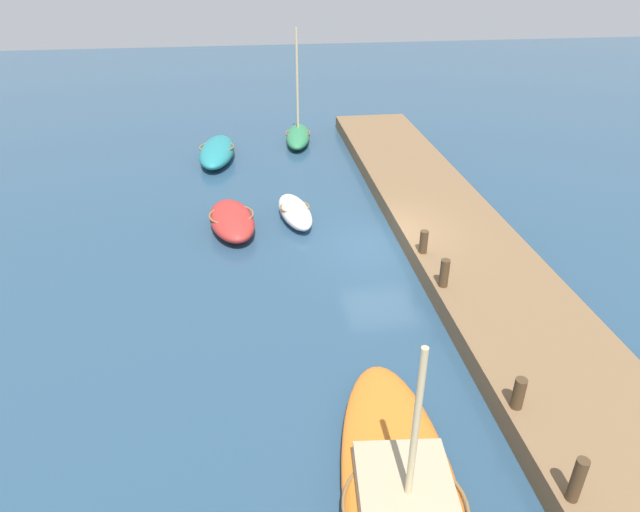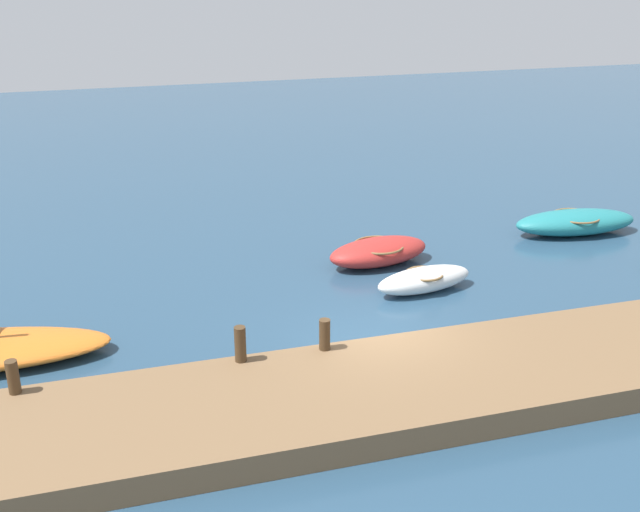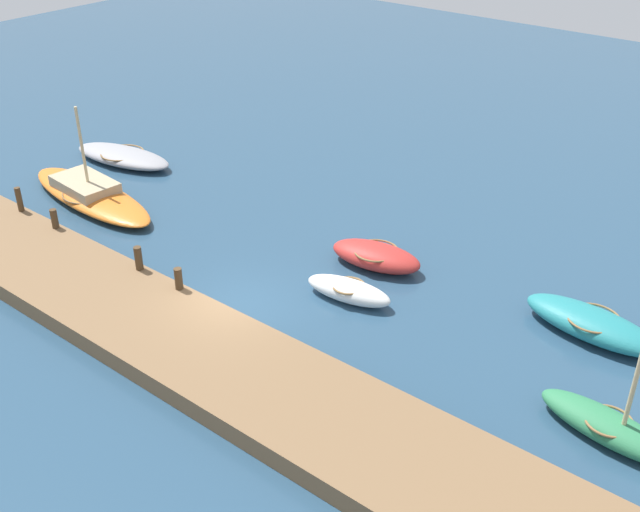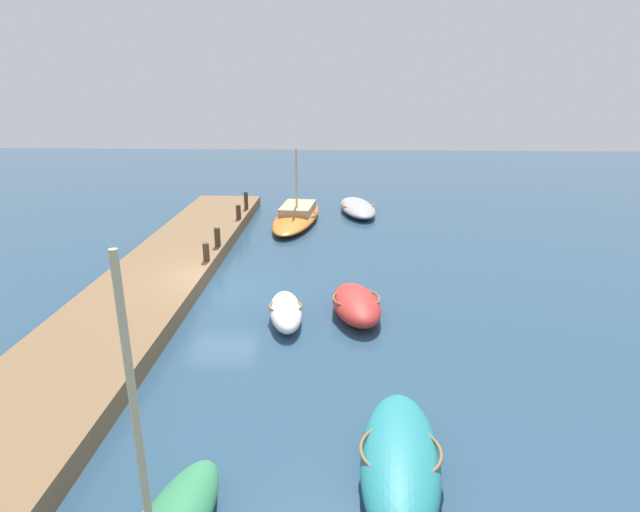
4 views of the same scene
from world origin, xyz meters
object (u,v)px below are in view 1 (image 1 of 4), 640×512
sailboat_orange (406,511)px  rowboat_red (232,220)px  mooring_post_mid_east (444,273)px  mooring_post_west (577,480)px  rowboat_teal (217,151)px  dinghy_white (295,212)px  rowboat_green (298,135)px  mooring_post_mid_west (519,393)px  mooring_post_east (424,242)px

sailboat_orange → rowboat_red: bearing=19.4°
rowboat_red → mooring_post_mid_east: bearing=-141.8°
mooring_post_west → rowboat_teal: bearing=18.4°
dinghy_white → rowboat_green: (8.97, -1.03, 0.06)m
rowboat_red → rowboat_teal: rowboat_teal is taller
rowboat_teal → mooring_post_west: bearing=-156.7°
rowboat_red → rowboat_teal: size_ratio=0.79×
mooring_post_west → mooring_post_mid_east: size_ratio=1.16×
rowboat_red → mooring_post_west: size_ratio=3.63×
rowboat_red → mooring_post_mid_west: size_ratio=4.74×
dinghy_white → mooring_post_mid_west: bearing=-170.1°
rowboat_green → rowboat_teal: size_ratio=1.23×
rowboat_green → mooring_post_west: 22.15m
rowboat_green → rowboat_red: rowboat_green is taller
sailboat_orange → mooring_post_mid_east: sailboat_orange is taller
rowboat_red → mooring_post_mid_east: size_ratio=4.20×
mooring_post_mid_east → mooring_post_mid_west: bearing=180.0°
sailboat_orange → mooring_post_east: 9.11m
rowboat_teal → mooring_post_east: mooring_post_east is taller
sailboat_orange → mooring_post_mid_east: size_ratio=9.46×
rowboat_teal → mooring_post_mid_west: (-17.74, -6.65, 0.56)m
mooring_post_mid_west → rowboat_red: bearing=30.2°
rowboat_green → mooring_post_east: size_ratio=7.40×
dinghy_white → rowboat_green: rowboat_green is taller
rowboat_green → sailboat_orange: size_ratio=0.70×
rowboat_green → mooring_post_west: (-21.98, -2.60, 0.68)m
mooring_post_mid_west → dinghy_white: bearing=18.6°
sailboat_orange → dinghy_white: bearing=8.6°
dinghy_white → rowboat_red: (-0.53, 2.32, 0.06)m
rowboat_teal → mooring_post_east: 12.90m
mooring_post_west → mooring_post_mid_east: mooring_post_west is taller
mooring_post_mid_west → mooring_post_east: (6.69, 0.00, 0.00)m
mooring_post_mid_east → mooring_post_east: 1.95m
dinghy_white → rowboat_teal: bearing=14.7°
rowboat_green → dinghy_white: bearing=-178.9°
dinghy_white → mooring_post_mid_west: mooring_post_mid_west is taller
dinghy_white → mooring_post_mid_east: size_ratio=3.73×
dinghy_white → mooring_post_west: mooring_post_west is taller
mooring_post_mid_east → sailboat_orange: bearing=156.5°
dinghy_white → mooring_post_mid_east: (-6.03, -3.63, 0.68)m
rowboat_red → mooring_post_east: bearing=-129.8°
dinghy_white → rowboat_green: bearing=-15.2°
sailboat_orange → mooring_post_east: size_ratio=10.63×
rowboat_teal → rowboat_red: bearing=-169.8°
rowboat_red → mooring_post_mid_east: (-5.49, -5.95, 0.62)m
rowboat_teal → mooring_post_east: bearing=-144.1°
mooring_post_mid_west → mooring_post_mid_east: size_ratio=0.89×
mooring_post_west → rowboat_red: bearing=25.5°
rowboat_red → dinghy_white: bearing=-86.0°
mooring_post_mid_west → mooring_post_mid_east: 4.74m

